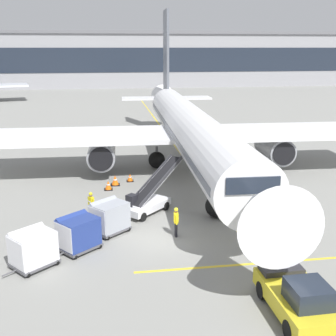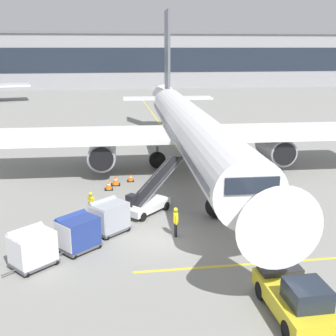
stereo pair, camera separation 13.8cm
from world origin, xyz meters
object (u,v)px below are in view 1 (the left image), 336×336
Objects in this scene: safety_cone_engine_keepout at (130,178)px; safety_cone_nose_mark at (108,185)px; belt_loader at (148,199)px; baggage_cart_lead at (109,216)px; parked_airplane at (189,128)px; pushback_tug at (299,298)px; safety_cone_wingtip at (115,180)px; ground_crew_by_loader at (91,204)px; baggage_cart_second at (78,232)px; baggage_cart_third at (33,248)px; ground_crew_by_carts at (176,220)px.

safety_cone_nose_mark is at bearing -133.01° from safety_cone_engine_keepout.
baggage_cart_lead is (-2.54, -2.90, 0.11)m from belt_loader.
baggage_cart_lead is at bearing -119.96° from parked_airplane.
safety_cone_nose_mark is (-1.75, -1.88, 0.04)m from safety_cone_engine_keepout.
safety_cone_wingtip is (-6.73, 18.13, -0.44)m from pushback_tug.
baggage_cart_lead is 2.48m from ground_crew_by_loader.
pushback_tug is 19.75m from safety_cone_engine_keepout.
safety_cone_engine_keepout is (-5.52, 18.95, -0.52)m from pushback_tug.
ground_crew_by_loader is 2.46× the size of safety_cone_nose_mark.
baggage_cart_lead is (-7.08, -12.28, -2.69)m from parked_airplane.
parked_airplane is 8.05m from safety_cone_wingtip.
baggage_cart_second reaches higher than safety_cone_nose_mark.
baggage_cart_second is at bearing -106.40° from safety_cone_engine_keepout.
safety_cone_engine_keepout is at bearing 106.24° from pushback_tug.
baggage_cart_third is 12.44m from pushback_tug.
safety_cone_wingtip is (4.32, 12.41, -0.62)m from baggage_cart_third.
pushback_tug is 18.56m from safety_cone_nose_mark.
belt_loader is 6.46× the size of safety_cone_nose_mark.
baggage_cart_second is 3.66× the size of safety_cone_nose_mark.
pushback_tug is (4.77, -12.16, -0.06)m from belt_loader.
parked_airplane is at bearing 64.18° from belt_loader.
pushback_tug is (11.04, -5.72, -0.17)m from baggage_cart_third.
safety_cone_nose_mark is at bearing -117.11° from safety_cone_wingtip.
ground_crew_by_loader is (-1.07, 2.24, -0.00)m from baggage_cart_lead.
ground_crew_by_loader is (0.59, 4.27, -0.00)m from baggage_cart_second.
ground_crew_by_carts is at bearing -72.56° from safety_cone_wingtip.
ground_crew_by_loader is at bearing -169.66° from belt_loader.
parked_airplane reaches higher than pushback_tug.
baggage_cart_second and baggage_cart_third have the same top height.
pushback_tug is 6.25× the size of safety_cone_nose_mark.
baggage_cart_second is 5.46m from ground_crew_by_carts.
baggage_cart_second reaches higher than ground_crew_by_carts.
safety_cone_engine_keepout is at bearing 79.55° from baggage_cart_lead.
ground_crew_by_carts is at bearing 9.27° from baggage_cart_second.
belt_loader reaches higher than baggage_cart_third.
baggage_cart_second is (-4.20, -4.92, 0.11)m from belt_loader.
baggage_cart_third is at bearing -136.55° from baggage_cart_lead.
pushback_tug is at bearing -51.72° from baggage_cart_lead.
ground_crew_by_loader is at bearing -103.97° from safety_cone_wingtip.
safety_cone_engine_keepout is at bearing 69.02° from ground_crew_by_loader.
baggage_cart_second is 2.57m from baggage_cart_third.
parked_airplane is 21.73m from pushback_tug.
baggage_cart_lead is 7.84m from safety_cone_nose_mark.
baggage_cart_second is at bearing -130.47° from belt_loader.
belt_loader is at bearing 10.34° from ground_crew_by_loader.
pushback_tug is at bearing -66.94° from safety_cone_nose_mark.
safety_cone_wingtip is at bearing -152.34° from parked_airplane.
belt_loader is at bearing -71.84° from safety_cone_wingtip.
safety_cone_nose_mark is at bearing 80.21° from baggage_cart_second.
ground_crew_by_loader is at bearing -101.24° from safety_cone_nose_mark.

